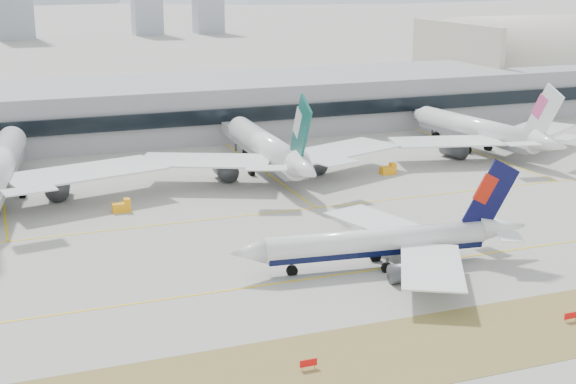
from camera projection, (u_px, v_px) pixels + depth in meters
name	position (u px, v px, depth m)	size (l,w,h in m)	color
ground	(310.00, 266.00, 129.71)	(3000.00, 3000.00, 0.00)	gray
taxiing_airliner	(387.00, 242.00, 128.78)	(50.43, 43.59, 16.94)	white
widebody_cathay	(268.00, 150.00, 185.35)	(63.49, 62.01, 22.63)	white
widebody_china_air	(481.00, 131.00, 207.93)	(58.52, 57.80, 21.08)	white
terminal	(161.00, 108.00, 231.20)	(280.00, 43.10, 15.00)	gray
hangar	(554.00, 95.00, 303.64)	(91.00, 60.00, 60.00)	beige
hold_sign_left	(308.00, 363.00, 96.16)	(2.20, 0.15, 1.35)	red
hold_sign_right	(571.00, 316.00, 109.24)	(2.20, 0.15, 1.35)	red
gse_b	(122.00, 207.00, 158.44)	(3.55, 2.00, 2.60)	#FFA10D
gse_c	(389.00, 170.00, 187.34)	(3.55, 2.00, 2.60)	#FFA10D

